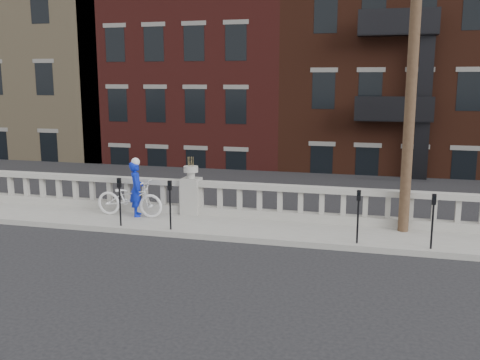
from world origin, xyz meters
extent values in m
plane|color=black|center=(0.00, 0.00, 0.00)|extent=(120.00, 120.00, 0.00)
cube|color=gray|center=(0.00, 3.00, 0.07)|extent=(32.00, 2.20, 0.15)
cube|color=gray|center=(0.00, 3.95, 0.28)|extent=(28.00, 0.34, 0.25)
cube|color=gray|center=(0.00, 3.95, 1.10)|extent=(28.00, 0.34, 0.16)
cube|color=gray|center=(0.00, 3.95, 0.70)|extent=(0.55, 0.55, 1.10)
cylinder|color=gray|center=(0.00, 3.95, 1.35)|extent=(0.24, 0.24, 0.20)
cylinder|color=gray|center=(0.00, 3.95, 1.53)|extent=(0.44, 0.44, 0.18)
cube|color=#605E59|center=(0.00, 4.30, -2.42)|extent=(36.00, 0.50, 5.15)
cube|color=black|center=(0.00, 25.95, -5.25)|extent=(80.00, 44.00, 0.50)
cube|color=#595651|center=(-2.00, 8.45, -3.00)|extent=(16.00, 7.00, 4.00)
cube|color=#8D7A5B|center=(-17.00, 20.95, 5.00)|extent=(18.00, 16.00, 20.00)
cube|color=#491814|center=(-4.00, 19.95, 2.00)|extent=(10.00, 14.00, 14.00)
cube|color=#3A190F|center=(6.00, 19.95, 2.75)|extent=(10.00, 14.00, 15.50)
cylinder|color=#422D1E|center=(6.20, 3.60, 5.15)|extent=(0.28, 0.28, 10.00)
cylinder|color=black|center=(-1.46, 2.15, 0.70)|extent=(0.05, 0.05, 1.10)
cube|color=black|center=(-1.46, 2.15, 1.38)|extent=(0.10, 0.08, 0.26)
cube|color=black|center=(-1.46, 2.10, 1.42)|extent=(0.06, 0.01, 0.08)
cylinder|color=black|center=(0.04, 2.15, 0.70)|extent=(0.05, 0.05, 1.10)
cube|color=black|center=(0.04, 2.15, 1.38)|extent=(0.10, 0.08, 0.26)
cube|color=black|center=(0.04, 2.10, 1.42)|extent=(0.06, 0.01, 0.08)
cylinder|color=black|center=(5.04, 2.15, 0.70)|extent=(0.05, 0.05, 1.10)
cube|color=black|center=(5.04, 2.15, 1.38)|extent=(0.10, 0.08, 0.26)
cube|color=black|center=(5.04, 2.10, 1.42)|extent=(0.06, 0.01, 0.08)
cylinder|color=black|center=(6.80, 2.15, 0.70)|extent=(0.05, 0.05, 1.10)
cube|color=black|center=(6.80, 2.15, 1.38)|extent=(0.10, 0.08, 0.26)
cube|color=black|center=(6.80, 2.10, 1.42)|extent=(0.06, 0.01, 0.08)
imported|color=white|center=(-1.69, 3.20, 0.70)|extent=(2.11, 0.77, 1.10)
imported|color=#0B20B2|center=(-1.50, 3.29, 0.98)|extent=(0.61, 0.71, 1.66)
camera|label=1|loc=(5.44, -11.06, 4.20)|focal=40.00mm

